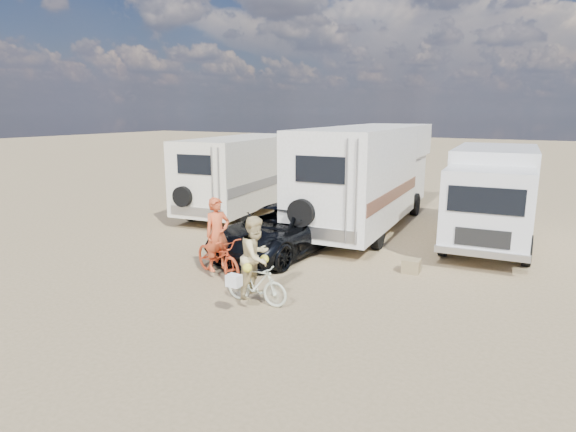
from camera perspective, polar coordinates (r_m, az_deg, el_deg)
The scene contains 11 objects.
ground at distance 11.69m, azimuth -2.60°, elevation -8.46°, with size 140.00×140.00×0.00m, color #98805A.
rv_main at distance 17.65m, azimuth 9.41°, elevation 4.49°, with size 2.63×9.17×3.60m, color silver, non-canonical shape.
rv_left at distance 19.87m, azimuth -5.45°, elevation 4.74°, with size 2.45×6.84×3.10m, color #E9E8C9, non-canonical shape.
box_truck at distance 16.41m, azimuth 22.84°, elevation 2.04°, with size 2.43×6.61×2.99m, color silver, non-canonical shape.
dark_suv at distance 14.28m, azimuth -0.86°, elevation -1.64°, with size 2.33×5.06×1.41m, color black.
bike_man at distance 12.42m, azimuth -8.24°, elevation -4.72°, with size 0.71×2.03×1.07m, color #D1431E.
bike_woman at distance 10.65m, azimuth -3.75°, elevation -7.98°, with size 0.43×1.51×0.91m, color beige.
rider_man at distance 12.31m, azimuth -8.29°, elevation -2.94°, with size 0.68×0.45×1.86m, color #CA4E27.
rider_woman at distance 10.51m, azimuth -3.78°, elevation -5.73°, with size 0.87×0.68×1.78m, color #CDB67C.
cooler at distance 14.48m, azimuth -4.13°, elevation -3.50°, with size 0.52×0.38×0.42m, color #1E568F.
crate at distance 13.10m, azimuth 14.32°, elevation -5.71°, with size 0.44×0.44×0.36m, color olive.
Camera 1 is at (5.83, -9.24, 4.13)m, focal length 30.17 mm.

